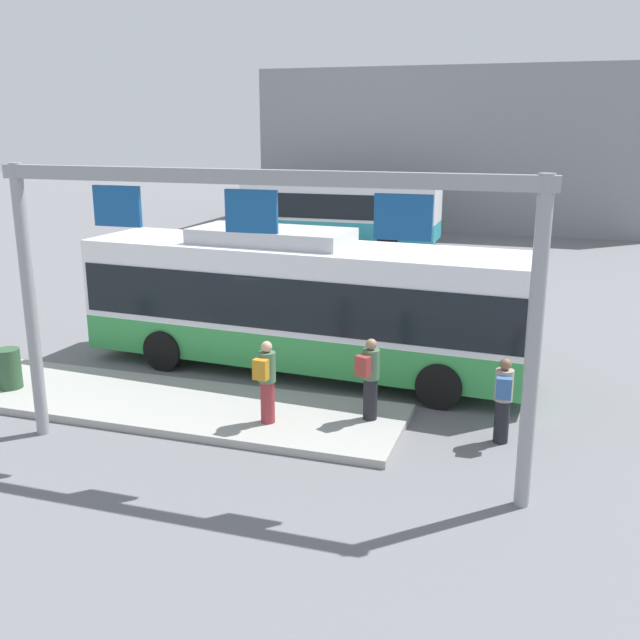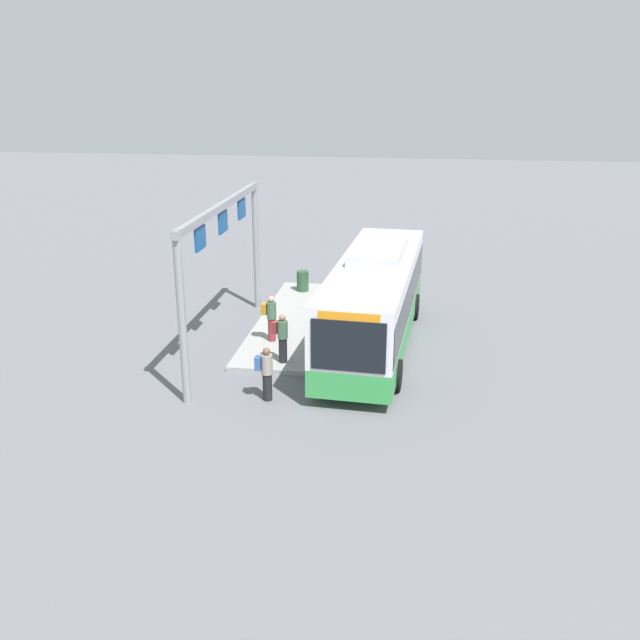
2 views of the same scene
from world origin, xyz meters
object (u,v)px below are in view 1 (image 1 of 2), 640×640
Objects in this scene: person_boarding at (503,399)px; person_waiting_near at (370,377)px; bus_main at (303,299)px; trash_bin at (9,368)px; bus_background_left at (340,208)px; person_waiting_mid at (266,380)px.

person_waiting_near is (-2.57, -0.04, 0.16)m from person_boarding.
person_waiting_near is (2.37, -2.86, -0.76)m from bus_main.
trash_bin is at bearing 117.50° from person_waiting_near.
bus_background_left is 22.86m from trash_bin.
bus_main is 3.75m from person_waiting_mid.
bus_background_left is at bearing 18.02° from person_waiting_mid.
bus_background_left is 24.10m from person_boarding.
person_waiting_near is 2.03m from person_waiting_mid.
bus_main is 1.11× the size of bus_background_left.
bus_main reaches higher than trash_bin.
person_waiting_mid is (-1.87, -0.78, 0.00)m from person_waiting_near.
person_boarding is (4.94, -2.82, -0.92)m from bus_main.
bus_main is 19.82m from bus_background_left.
person_waiting_near is at bearing 88.20° from person_boarding.
person_boarding is at bearing 3.97° from trash_bin.
bus_main is 5.76m from person_boarding.
person_waiting_near is 1.86× the size of trash_bin.
person_waiting_near is at bearing 4.97° from trash_bin.
person_waiting_mid is (5.20, -22.89, -0.73)m from bus_background_left.
trash_bin is (-8.07, -0.70, -0.44)m from person_waiting_near.
bus_background_left is at bearing 87.50° from trash_bin.
person_boarding is at bearing -74.36° from person_waiting_mid.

